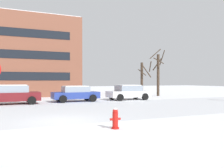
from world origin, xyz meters
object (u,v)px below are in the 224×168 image
fire_hydrant (115,118)px  parked_car_maroon (13,94)px  parked_car_blue (76,93)px  parked_car_white (128,92)px

fire_hydrant → parked_car_maroon: parked_car_maroon is taller
parked_car_blue → parked_car_white: bearing=-2.9°
parked_car_maroon → parked_car_white: bearing=0.2°
parked_car_white → parked_car_blue: bearing=177.1°
parked_car_blue → parked_car_white: 5.16m
parked_car_blue → fire_hydrant: bearing=-98.9°
fire_hydrant → parked_car_maroon: 12.55m
parked_car_maroon → fire_hydrant: bearing=-75.2°
fire_hydrant → parked_car_white: size_ratio=0.20×
parked_car_blue → parked_car_white: parked_car_white is taller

